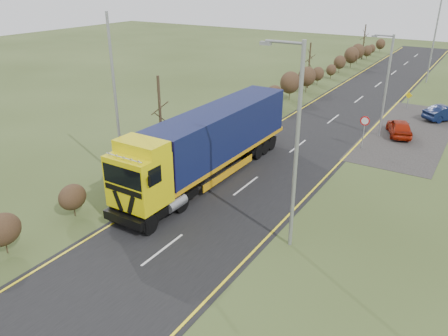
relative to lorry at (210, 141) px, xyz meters
name	(u,v)px	position (x,y,z in m)	size (l,w,h in m)	color
ground	(210,214)	(2.57, -3.90, -2.49)	(160.00, 160.00, 0.00)	#33401B
road	(287,155)	(2.57, 6.10, -2.48)	(8.00, 120.00, 0.02)	black
layby	(409,132)	(9.07, 16.10, -2.48)	(6.00, 18.00, 0.02)	#282624
lane_markings	(285,156)	(2.57, 5.79, -2.46)	(7.52, 116.00, 0.01)	yellow
hedgerow	(201,127)	(-3.43, 3.99, -0.87)	(2.24, 102.04, 6.05)	#322016
lorry	(210,141)	(0.00, 0.00, 0.00)	(3.06, 15.75, 4.39)	black
car_red_hatchback	(399,127)	(8.46, 14.67, -1.82)	(1.59, 3.94, 1.34)	#941A07
car_blue_sedan	(446,113)	(11.07, 21.05, -1.82)	(1.41, 4.04, 1.33)	black
streetlight_near	(294,141)	(7.31, -4.30, 2.76)	(2.02, 0.19, 9.51)	gray
streetlight_mid	(386,83)	(7.08, 13.72, 1.82)	(1.69, 0.18, 7.87)	gray
streetlight_far	(434,36)	(7.03, 36.31, 2.95)	(2.08, 0.20, 9.83)	gray
left_pole	(116,103)	(-4.29, -3.33, 2.55)	(0.16, 0.16, 10.07)	gray
speed_sign	(364,126)	(6.77, 10.18, -0.72)	(0.69, 0.10, 2.50)	gray
warning_board	(408,99)	(7.49, 23.02, -1.50)	(0.64, 0.11, 1.67)	gray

